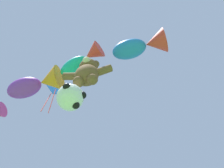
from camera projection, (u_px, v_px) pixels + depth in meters
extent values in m
ellipsoid|color=brown|center=(87.00, 75.00, 8.48)|extent=(0.83, 0.71, 1.01)
sphere|color=brown|center=(89.00, 68.00, 9.17)|extent=(0.69, 0.69, 0.69)
sphere|color=beige|center=(87.00, 61.00, 9.01)|extent=(0.29, 0.29, 0.29)
sphere|color=brown|center=(83.00, 66.00, 9.44)|extent=(0.28, 0.28, 0.28)
cylinder|color=brown|center=(70.00, 76.00, 8.69)|extent=(0.60, 0.27, 0.47)
sphere|color=brown|center=(79.00, 82.00, 8.06)|extent=(0.37, 0.37, 0.37)
sphere|color=brown|center=(96.00, 64.00, 9.40)|extent=(0.28, 0.28, 0.28)
cylinder|color=brown|center=(104.00, 70.00, 8.60)|extent=(0.60, 0.27, 0.47)
sphere|color=brown|center=(92.00, 79.00, 8.03)|extent=(0.37, 0.37, 0.37)
sphere|color=white|center=(70.00, 97.00, 7.33)|extent=(0.81, 0.81, 0.81)
sphere|color=black|center=(83.00, 95.00, 7.30)|extent=(0.23, 0.23, 0.23)
sphere|color=black|center=(71.00, 101.00, 7.68)|extent=(0.23, 0.23, 0.23)
sphere|color=black|center=(67.00, 87.00, 7.13)|extent=(0.23, 0.23, 0.23)
sphere|color=black|center=(76.00, 105.00, 7.09)|extent=(0.23, 0.23, 0.23)
ellipsoid|color=blue|center=(129.00, 49.00, 9.18)|extent=(1.32, 0.83, 0.62)
cone|color=red|center=(155.00, 42.00, 9.08)|extent=(0.77, 0.97, 0.92)
sphere|color=black|center=(118.00, 51.00, 9.37)|extent=(0.16, 0.16, 0.16)
ellipsoid|color=#19ADB2|center=(73.00, 66.00, 10.05)|extent=(1.37, 1.02, 0.49)
cone|color=red|center=(93.00, 53.00, 9.83)|extent=(0.91, 0.93, 0.73)
sphere|color=black|center=(66.00, 70.00, 10.25)|extent=(0.13, 0.13, 0.13)
ellipsoid|color=purple|center=(24.00, 88.00, 10.55)|extent=(1.62, 1.04, 0.74)
cone|color=orange|center=(50.00, 80.00, 10.41)|extent=(0.96, 1.18, 1.09)
sphere|color=black|center=(15.00, 89.00, 10.79)|extent=(0.19, 0.19, 0.19)
cube|color=blue|center=(55.00, 89.00, 12.03)|extent=(0.73, 0.70, 0.99)
cylinder|color=red|center=(46.00, 102.00, 10.91)|extent=(0.03, 0.09, 1.83)
cylinder|color=red|center=(52.00, 100.00, 10.92)|extent=(0.03, 0.27, 1.77)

